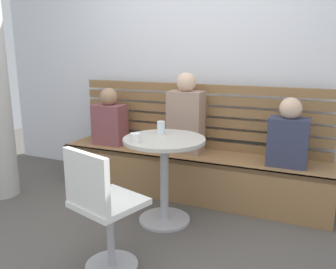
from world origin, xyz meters
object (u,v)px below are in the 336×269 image
booth_bench (189,174)px  cup_water_clear (161,128)px  person_child_middle (110,120)px  person_child_left (288,136)px  cafe_table (164,164)px  cup_ceramic_white (135,138)px  white_chair (102,207)px  person_adult (186,117)px

booth_bench → cup_water_clear: size_ratio=24.55×
person_child_middle → person_child_left: bearing=-0.5°
cafe_table → person_child_left: 1.12m
cup_ceramic_white → person_child_left: bearing=37.2°
white_chair → person_child_left: 1.76m
cafe_table → person_adult: person_adult is taller
cup_water_clear → cup_ceramic_white: bearing=-101.9°
white_chair → person_child_left: (1.00, 1.42, 0.24)m
white_chair → person_child_middle: 1.69m
person_adult → person_child_left: 0.98m
person_adult → person_child_left: (0.98, -0.05, -0.09)m
person_adult → cup_water_clear: 0.53m
cup_water_clear → person_child_middle: bearing=149.2°
person_adult → person_child_left: person_adult is taller
cafe_table → cup_ceramic_white: 0.36m
person_child_left → cup_water_clear: bearing=-154.3°
booth_bench → person_child_left: size_ratio=4.43×
person_child_middle → cup_ceramic_white: 1.14m
cup_ceramic_white → person_child_middle: bearing=132.7°
person_child_left → cup_water_clear: person_child_left is taller
white_chair → person_child_left: size_ratio=1.40×
person_child_middle → cup_water_clear: 0.98m
cup_water_clear → white_chair: bearing=-89.7°
white_chair → person_adult: size_ratio=1.07×
person_child_middle → cup_ceramic_white: bearing=-47.3°
cafe_table → person_child_left: person_child_left is taller
white_chair → person_adult: 1.51m
booth_bench → person_child_left: 1.05m
cup_water_clear → person_adult: bearing=87.1°
cafe_table → person_adult: (-0.06, 0.66, 0.28)m
booth_bench → person_child_left: (0.93, -0.02, 0.49)m
booth_bench → cafe_table: 0.69m
booth_bench → person_child_middle: 1.04m
white_chair → booth_bench: bearing=87.1°
cup_ceramic_white → white_chair: bearing=-82.9°
cup_water_clear → cup_ceramic_white: (-0.07, -0.33, -0.02)m
person_adult → cup_water_clear: person_adult is taller
white_chair → person_child_left: bearing=54.9°
booth_bench → white_chair: size_ratio=3.18×
person_adult → cup_water_clear: size_ratio=7.21×
person_adult → cup_ceramic_white: (-0.10, -0.87, -0.02)m
person_child_middle → cup_water_clear: person_child_middle is taller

